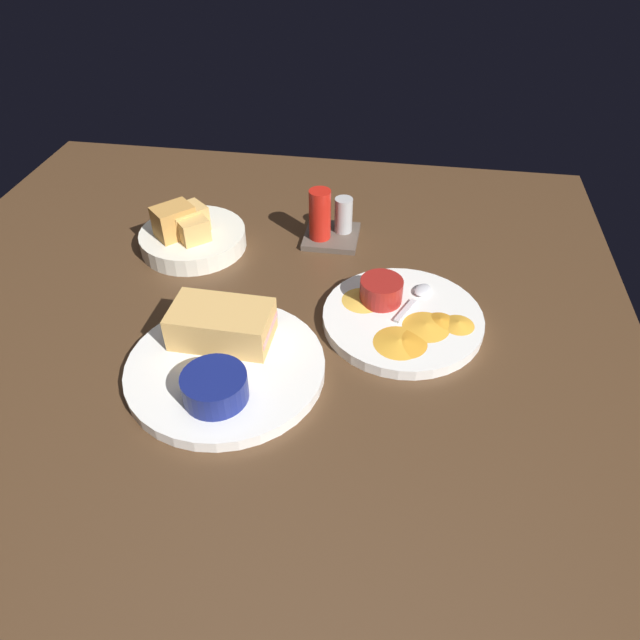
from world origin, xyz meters
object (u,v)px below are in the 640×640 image
object	(u,v)px
bread_basket_rear	(191,235)
condiment_caddy	(329,222)
ramekin_light_gravy	(381,290)
spoon_by_gravy_ramekin	(418,295)
plate_sandwich_main	(224,368)
spoon_by_dark_ramekin	(217,360)
sandwich_half_near	(222,324)
plate_chips_companion	(402,319)
ramekin_dark_sauce	(215,386)

from	to	relation	value
bread_basket_rear	condiment_caddy	bearing A→B (deg)	15.12
ramekin_light_gravy	spoon_by_gravy_ramekin	size ratio (longest dim) A/B	0.64
plate_sandwich_main	spoon_by_dark_ramekin	world-z (taller)	spoon_by_dark_ramekin
sandwich_half_near	bread_basket_rear	size ratio (longest dim) A/B	0.78
ramekin_light_gravy	bread_basket_rear	xyz separation A→B (cm)	(-32.11, 11.35, -0.93)
plate_sandwich_main	bread_basket_rear	distance (cm)	30.57
sandwich_half_near	spoon_by_gravy_ramekin	distance (cm)	28.56
bread_basket_rear	ramekin_light_gravy	bearing A→B (deg)	-19.47
spoon_by_gravy_ramekin	bread_basket_rear	world-z (taller)	bread_basket_rear
plate_sandwich_main	spoon_by_dark_ramekin	size ratio (longest dim) A/B	2.56
plate_chips_companion	ramekin_light_gravy	bearing A→B (deg)	140.19
ramekin_light_gravy	condiment_caddy	distance (cm)	20.01
bread_basket_rear	condiment_caddy	size ratio (longest dim) A/B	1.82
ramekin_light_gravy	ramekin_dark_sauce	bearing A→B (deg)	-129.54
ramekin_dark_sauce	ramekin_light_gravy	distance (cm)	28.14
bread_basket_rear	condiment_caddy	world-z (taller)	condiment_caddy
plate_chips_companion	spoon_by_gravy_ramekin	distance (cm)	4.95
plate_sandwich_main	condiment_caddy	distance (cm)	34.57
sandwich_half_near	spoon_by_dark_ramekin	distance (cm)	4.97
spoon_by_dark_ramekin	ramekin_light_gravy	size ratio (longest dim) A/B	1.62
spoon_by_gravy_ramekin	condiment_caddy	size ratio (longest dim) A/B	1.01
sandwich_half_near	ramekin_dark_sauce	distance (cm)	10.50
plate_chips_companion	condiment_caddy	world-z (taller)	condiment_caddy
ramekin_dark_sauce	plate_chips_companion	bearing A→B (deg)	41.60
ramekin_dark_sauce	condiment_caddy	size ratio (longest dim) A/B	0.83
plate_chips_companion	condiment_caddy	size ratio (longest dim) A/B	2.36
ramekin_light_gravy	plate_chips_companion	bearing A→B (deg)	-39.81
plate_sandwich_main	spoon_by_gravy_ramekin	xyz separation A→B (cm)	(23.99, 17.62, 1.16)
bread_basket_rear	plate_chips_companion	bearing A→B (deg)	-21.76
plate_sandwich_main	ramekin_light_gravy	bearing A→B (deg)	40.71
plate_chips_companion	ramekin_dark_sauce	bearing A→B (deg)	-138.40
spoon_by_dark_ramekin	plate_chips_companion	xyz separation A→B (cm)	(22.86, 13.12, -1.16)
spoon_by_gravy_ramekin	condiment_caddy	xyz separation A→B (cm)	(-15.34, 15.75, 1.44)
spoon_by_dark_ramekin	spoon_by_gravy_ramekin	size ratio (longest dim) A/B	1.03
sandwich_half_near	plate_chips_companion	xyz separation A→B (cm)	(23.38, 8.62, -3.20)
plate_chips_companion	spoon_by_gravy_ramekin	bearing A→B (deg)	65.81
spoon_by_gravy_ramekin	bread_basket_rear	size ratio (longest dim) A/B	0.56
ramekin_dark_sauce	spoon_by_gravy_ramekin	size ratio (longest dim) A/B	0.82
sandwich_half_near	ramekin_dark_sauce	xyz separation A→B (cm)	(2.10, -10.28, -0.56)
spoon_by_dark_ramekin	condiment_caddy	world-z (taller)	condiment_caddy
plate_sandwich_main	plate_chips_companion	world-z (taller)	same
plate_sandwich_main	condiment_caddy	world-z (taller)	condiment_caddy
ramekin_dark_sauce	plate_chips_companion	xyz separation A→B (cm)	(21.28, 18.89, -2.64)
plate_sandwich_main	spoon_by_gravy_ramekin	world-z (taller)	spoon_by_gravy_ramekin
ramekin_light_gravy	spoon_by_dark_ramekin	bearing A→B (deg)	-140.74
plate_sandwich_main	ramekin_dark_sauce	world-z (taller)	ramekin_dark_sauce
spoon_by_dark_ramekin	bread_basket_rear	distance (cm)	30.06
plate_sandwich_main	ramekin_dark_sauce	xyz separation A→B (cm)	(0.74, -5.66, 2.64)
plate_chips_companion	spoon_by_gravy_ramekin	xyz separation A→B (cm)	(1.97, 4.39, 1.16)
plate_sandwich_main	spoon_by_dark_ramekin	xyz separation A→B (cm)	(-0.84, 0.12, 1.16)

